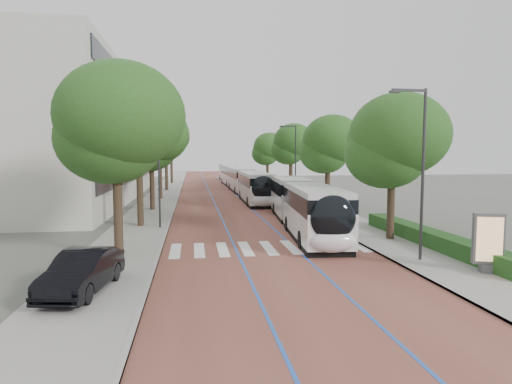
# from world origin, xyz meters

# --- Properties ---
(ground) EXTENTS (160.00, 160.00, 0.00)m
(ground) POSITION_xyz_m (0.00, 0.00, 0.00)
(ground) COLOR #51544C
(ground) RESTS_ON ground
(road) EXTENTS (11.00, 140.00, 0.02)m
(road) POSITION_xyz_m (0.00, 40.00, 0.01)
(road) COLOR brown
(road) RESTS_ON ground
(sidewalk_left) EXTENTS (4.00, 140.00, 0.12)m
(sidewalk_left) POSITION_xyz_m (-7.50, 40.00, 0.06)
(sidewalk_left) COLOR gray
(sidewalk_left) RESTS_ON ground
(sidewalk_right) EXTENTS (4.00, 140.00, 0.12)m
(sidewalk_right) POSITION_xyz_m (7.50, 40.00, 0.06)
(sidewalk_right) COLOR gray
(sidewalk_right) RESTS_ON ground
(kerb_left) EXTENTS (0.20, 140.00, 0.14)m
(kerb_left) POSITION_xyz_m (-5.60, 40.00, 0.06)
(kerb_left) COLOR gray
(kerb_left) RESTS_ON ground
(kerb_right) EXTENTS (0.20, 140.00, 0.14)m
(kerb_right) POSITION_xyz_m (5.60, 40.00, 0.06)
(kerb_right) COLOR gray
(kerb_right) RESTS_ON ground
(zebra_crossing) EXTENTS (10.55, 3.60, 0.01)m
(zebra_crossing) POSITION_xyz_m (0.20, 1.00, 0.03)
(zebra_crossing) COLOR silver
(zebra_crossing) RESTS_ON ground
(lane_line_left) EXTENTS (0.12, 126.00, 0.01)m
(lane_line_left) POSITION_xyz_m (-1.60, 40.00, 0.02)
(lane_line_left) COLOR #2353B3
(lane_line_left) RESTS_ON road
(lane_line_right) EXTENTS (0.12, 126.00, 0.01)m
(lane_line_right) POSITION_xyz_m (1.60, 40.00, 0.02)
(lane_line_right) COLOR #2353B3
(lane_line_right) RESTS_ON road
(office_building) EXTENTS (18.11, 40.00, 14.00)m
(office_building) POSITION_xyz_m (-19.47, 28.00, 7.00)
(office_building) COLOR #9D9C92
(office_building) RESTS_ON ground
(hedge) EXTENTS (1.20, 14.00, 0.80)m
(hedge) POSITION_xyz_m (9.10, 0.00, 0.52)
(hedge) COLOR #1E4517
(hedge) RESTS_ON sidewalk_right
(streetlight_near) EXTENTS (1.82, 0.20, 8.00)m
(streetlight_near) POSITION_xyz_m (6.62, -3.00, 4.82)
(streetlight_near) COLOR #2B2B2D
(streetlight_near) RESTS_ON sidewalk_right
(streetlight_far) EXTENTS (1.82, 0.20, 8.00)m
(streetlight_far) POSITION_xyz_m (6.62, 22.00, 4.82)
(streetlight_far) COLOR #2B2B2D
(streetlight_far) RESTS_ON sidewalk_right
(lamp_post_left) EXTENTS (0.14, 0.14, 8.00)m
(lamp_post_left) POSITION_xyz_m (-6.10, 8.00, 4.12)
(lamp_post_left) COLOR #2B2B2D
(lamp_post_left) RESTS_ON sidewalk_left
(trees_left) EXTENTS (6.25, 61.02, 9.95)m
(trees_left) POSITION_xyz_m (-7.50, 24.69, 6.85)
(trees_left) COLOR black
(trees_left) RESTS_ON ground
(trees_right) EXTENTS (5.71, 47.38, 8.17)m
(trees_right) POSITION_xyz_m (7.70, 19.73, 5.77)
(trees_right) COLOR black
(trees_right) RESTS_ON ground
(lead_bus) EXTENTS (4.04, 18.54, 3.20)m
(lead_bus) POSITION_xyz_m (3.59, 6.62, 1.63)
(lead_bus) COLOR black
(lead_bus) RESTS_ON ground
(bus_queued_0) EXTENTS (2.69, 12.43, 3.20)m
(bus_queued_0) POSITION_xyz_m (2.69, 22.73, 1.62)
(bus_queued_0) COLOR silver
(bus_queued_0) RESTS_ON ground
(bus_queued_1) EXTENTS (2.69, 12.43, 3.20)m
(bus_queued_1) POSITION_xyz_m (2.75, 36.53, 1.62)
(bus_queued_1) COLOR silver
(bus_queued_1) RESTS_ON ground
(bus_queued_2) EXTENTS (2.86, 12.46, 3.20)m
(bus_queued_2) POSITION_xyz_m (2.63, 49.17, 1.62)
(bus_queued_2) COLOR silver
(bus_queued_2) RESTS_ON ground
(bus_queued_3) EXTENTS (2.71, 12.43, 3.20)m
(bus_queued_3) POSITION_xyz_m (2.93, 61.57, 1.62)
(bus_queued_3) COLOR silver
(bus_queued_3) RESTS_ON ground
(ad_panel) EXTENTS (1.25, 0.70, 2.52)m
(ad_panel) POSITION_xyz_m (8.41, -5.52, 1.44)
(ad_panel) COLOR #59595B
(ad_panel) RESTS_ON sidewalk_right
(parked_car) EXTENTS (2.34, 4.79, 1.51)m
(parked_car) POSITION_xyz_m (-7.83, -5.70, 0.88)
(parked_car) COLOR black
(parked_car) RESTS_ON sidewalk_left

